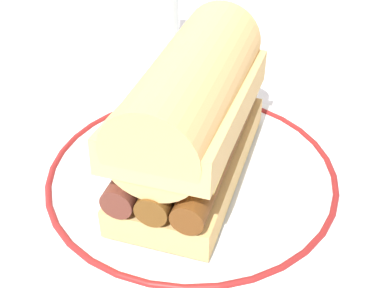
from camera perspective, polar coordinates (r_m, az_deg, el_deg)
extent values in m
plane|color=silver|center=(0.50, 0.24, -2.56)|extent=(1.50, 1.50, 0.00)
cylinder|color=white|center=(0.48, 0.00, -3.76)|extent=(0.29, 0.29, 0.01)
torus|color=maroon|center=(0.47, 0.00, -3.21)|extent=(0.27, 0.27, 0.01)
cube|color=#E0B46A|center=(0.46, 0.00, -1.69)|extent=(0.22, 0.15, 0.03)
cylinder|color=brown|center=(0.44, 3.39, 0.31)|extent=(0.20, 0.09, 0.03)
cylinder|color=brown|center=(0.45, 0.00, 0.93)|extent=(0.20, 0.09, 0.03)
cylinder|color=brown|center=(0.46, -3.29, 1.53)|extent=(0.20, 0.09, 0.03)
cube|color=#EFC64C|center=(0.44, 0.00, 2.58)|extent=(0.18, 0.13, 0.01)
cube|color=#E2B671|center=(0.43, 0.00, 4.51)|extent=(0.22, 0.15, 0.04)
cylinder|color=#E2AF6B|center=(0.42, 0.00, 6.24)|extent=(0.21, 0.14, 0.08)
cylinder|color=silver|center=(0.69, -4.28, 14.63)|extent=(0.07, 0.07, 0.12)
cylinder|color=gold|center=(0.70, -4.18, 12.67)|extent=(0.06, 0.06, 0.07)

